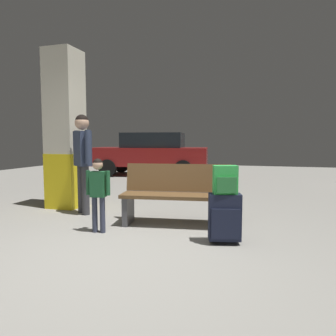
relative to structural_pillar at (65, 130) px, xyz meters
name	(u,v)px	position (x,y,z in m)	size (l,w,h in m)	color
ground_plane	(194,197)	(2.03, 1.91, -1.48)	(18.00, 18.00, 0.10)	gray
structural_pillar	(65,130)	(0.00, 0.00, 0.00)	(0.57, 0.57, 2.88)	yellow
bench	(177,195)	(2.30, -0.63, -0.99)	(1.66, 0.73, 0.89)	brown
suitcase	(225,217)	(3.08, -1.30, -1.11)	(0.42, 0.31, 0.60)	#191E33
backpack_bright	(225,180)	(3.08, -1.30, -0.66)	(0.31, 0.26, 0.34)	green
child	(98,187)	(1.39, -1.32, -0.81)	(0.34, 0.20, 1.00)	#33384C
adult	(83,153)	(0.61, -0.42, -0.40)	(0.48, 0.38, 1.67)	#38383D
parked_car_far	(151,153)	(-0.34, 5.62, -0.62)	(4.29, 2.24, 1.51)	maroon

